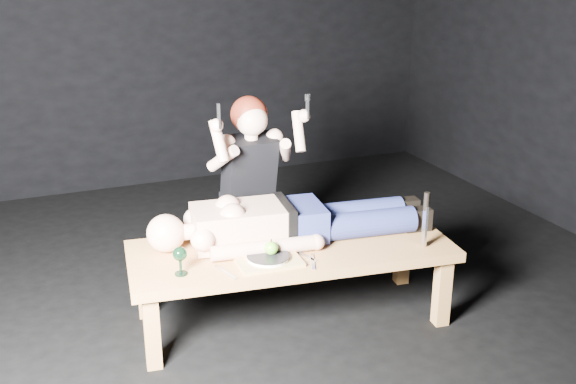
# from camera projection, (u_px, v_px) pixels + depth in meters

# --- Properties ---
(ground) EXTENTS (5.00, 5.00, 0.00)m
(ground) POSITION_uv_depth(u_px,v_px,m) (264.00, 307.00, 4.02)
(ground) COLOR black
(ground) RESTS_ON ground
(back_wall) EXTENTS (5.00, 0.00, 5.00)m
(back_wall) POSITION_uv_depth(u_px,v_px,m) (156.00, 10.00, 5.69)
(back_wall) COLOR black
(back_wall) RESTS_ON ground
(table) EXTENTS (1.82, 0.87, 0.45)m
(table) POSITION_uv_depth(u_px,v_px,m) (291.00, 284.00, 3.81)
(table) COLOR #9F6D38
(table) RESTS_ON ground
(lying_man) EXTENTS (1.80, 0.74, 0.26)m
(lying_man) POSITION_uv_depth(u_px,v_px,m) (295.00, 216.00, 3.81)
(lying_man) COLOR tan
(lying_man) RESTS_ON table
(kneeling_woman) EXTENTS (0.68, 0.76, 1.22)m
(kneeling_woman) POSITION_uv_depth(u_px,v_px,m) (245.00, 186.00, 4.21)
(kneeling_woman) COLOR black
(kneeling_woman) RESTS_ON ground
(serving_tray) EXTENTS (0.34, 0.25, 0.02)m
(serving_tray) POSITION_uv_depth(u_px,v_px,m) (268.00, 261.00, 3.55)
(serving_tray) COLOR tan
(serving_tray) RESTS_ON table
(plate) EXTENTS (0.23, 0.23, 0.02)m
(plate) POSITION_uv_depth(u_px,v_px,m) (268.00, 257.00, 3.54)
(plate) COLOR white
(plate) RESTS_ON serving_tray
(apple) EXTENTS (0.07, 0.07, 0.07)m
(apple) POSITION_uv_depth(u_px,v_px,m) (271.00, 248.00, 3.54)
(apple) COLOR #509319
(apple) RESTS_ON plate
(goblet) EXTENTS (0.08, 0.08, 0.15)m
(goblet) POSITION_uv_depth(u_px,v_px,m) (180.00, 261.00, 3.39)
(goblet) COLOR black
(goblet) RESTS_ON table
(fork_flat) EXTENTS (0.07, 0.18, 0.01)m
(fork_flat) POSITION_uv_depth(u_px,v_px,m) (226.00, 272.00, 3.44)
(fork_flat) COLOR #B2B2B7
(fork_flat) RESTS_ON table
(knife_flat) EXTENTS (0.08, 0.18, 0.01)m
(knife_flat) POSITION_uv_depth(u_px,v_px,m) (313.00, 262.00, 3.55)
(knife_flat) COLOR #B2B2B7
(knife_flat) RESTS_ON table
(spoon_flat) EXTENTS (0.07, 0.18, 0.01)m
(spoon_flat) POSITION_uv_depth(u_px,v_px,m) (304.00, 255.00, 3.62)
(spoon_flat) COLOR #B2B2B7
(spoon_flat) RESTS_ON table
(carving_knife) EXTENTS (0.05, 0.05, 0.31)m
(carving_knife) POSITION_uv_depth(u_px,v_px,m) (425.00, 220.00, 3.69)
(carving_knife) COLOR #B2B2B7
(carving_knife) RESTS_ON table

